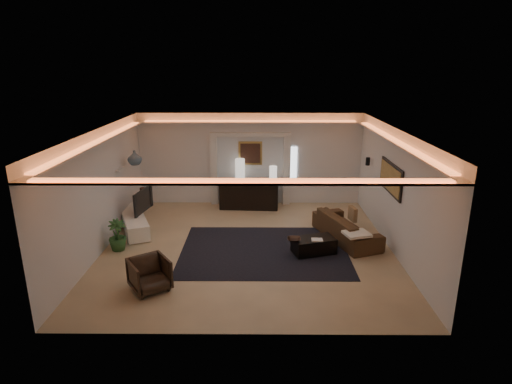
{
  "coord_description": "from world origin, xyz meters",
  "views": [
    {
      "loc": [
        0.27,
        -9.59,
        4.37
      ],
      "look_at": [
        0.2,
        0.6,
        1.25
      ],
      "focal_mm": 29.66,
      "sensor_mm": 36.0,
      "label": 1
    }
  ],
  "objects_px": {
    "console": "(249,196)",
    "armchair": "(150,275)",
    "sofa": "(346,227)",
    "coffee_table": "(314,245)"
  },
  "relations": [
    {
      "from": "sofa",
      "to": "armchair",
      "type": "xyz_separation_m",
      "value": [
        -4.42,
        -2.58,
        0.01
      ]
    },
    {
      "from": "sofa",
      "to": "coffee_table",
      "type": "relative_size",
      "value": 2.23
    },
    {
      "from": "sofa",
      "to": "armchair",
      "type": "distance_m",
      "value": 5.12
    },
    {
      "from": "console",
      "to": "armchair",
      "type": "height_order",
      "value": "console"
    },
    {
      "from": "console",
      "to": "coffee_table",
      "type": "bearing_deg",
      "value": -60.46
    },
    {
      "from": "console",
      "to": "armchair",
      "type": "distance_m",
      "value": 5.36
    },
    {
      "from": "console",
      "to": "coffee_table",
      "type": "xyz_separation_m",
      "value": [
        1.62,
        -3.3,
        -0.2
      ]
    },
    {
      "from": "console",
      "to": "sofa",
      "type": "xyz_separation_m",
      "value": [
        2.55,
        -2.44,
        -0.08
      ]
    },
    {
      "from": "console",
      "to": "armchair",
      "type": "bearing_deg",
      "value": -106.98
    },
    {
      "from": "sofa",
      "to": "coffee_table",
      "type": "height_order",
      "value": "sofa"
    }
  ]
}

